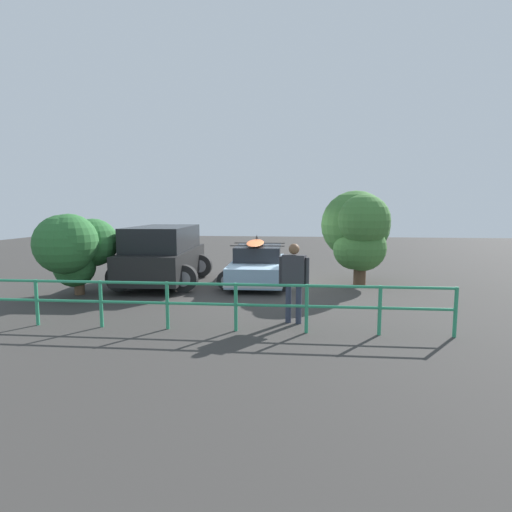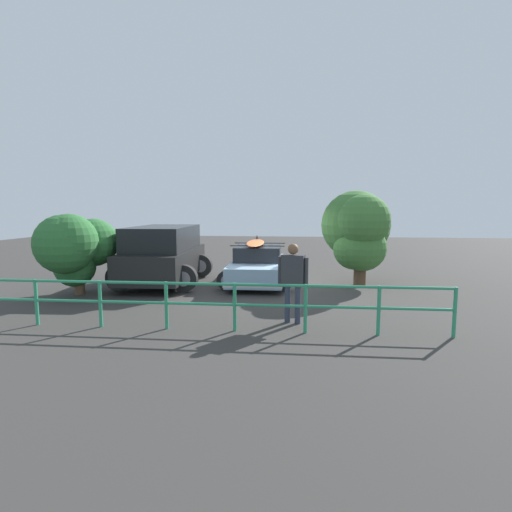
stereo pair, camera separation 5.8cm
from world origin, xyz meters
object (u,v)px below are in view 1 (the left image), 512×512
object	(u,v)px
sedan_car	(258,265)
person_bystander	(294,276)
bush_near_left	(359,229)
bush_near_right	(74,246)
suv_car	(164,254)

from	to	relation	value
sedan_car	person_bystander	xyz separation A→B (m)	(-1.22, 4.53, 0.43)
bush_near_left	bush_near_right	bearing A→B (deg)	19.09
person_bystander	bush_near_left	distance (m)	5.19
person_bystander	bush_near_right	distance (m)	6.32
sedan_car	bush_near_left	xyz separation A→B (m)	(-3.21, -0.21, 1.17)
person_bystander	bush_near_left	bearing A→B (deg)	-112.71
person_bystander	bush_near_left	size ratio (longest dim) A/B	0.56
person_bystander	bush_near_right	world-z (taller)	bush_near_right
suv_car	bush_near_left	world-z (taller)	bush_near_left
bush_near_left	person_bystander	bearing A→B (deg)	67.29
suv_car	bush_near_left	xyz separation A→B (m)	(-6.20, -0.68, 0.80)
sedan_car	bush_near_right	xyz separation A→B (m)	(4.77, 2.55, 0.80)
sedan_car	person_bystander	size ratio (longest dim) A/B	2.39
sedan_car	person_bystander	bearing A→B (deg)	105.11
person_bystander	bush_near_right	xyz separation A→B (m)	(5.99, -1.98, 0.37)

